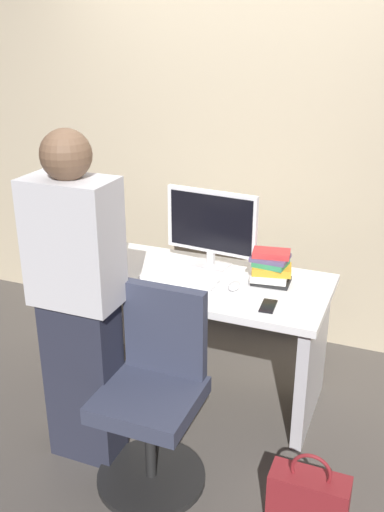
% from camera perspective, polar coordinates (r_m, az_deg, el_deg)
% --- Properties ---
extents(ground_plane, '(9.00, 9.00, 0.00)m').
position_cam_1_polar(ground_plane, '(3.55, 0.31, -12.94)').
color(ground_plane, '#4C4742').
extents(wall_back, '(6.40, 0.10, 3.00)m').
position_cam_1_polar(wall_back, '(3.79, 5.50, 13.84)').
color(wall_back, tan).
rests_on(wall_back, ground).
extents(desk, '(1.47, 0.69, 0.73)m').
position_cam_1_polar(desk, '(3.29, 0.33, -5.71)').
color(desk, white).
rests_on(desk, ground).
extents(office_chair, '(0.52, 0.52, 0.94)m').
position_cam_1_polar(office_chair, '(2.75, -3.73, -13.83)').
color(office_chair, black).
rests_on(office_chair, ground).
extents(person_at_desk, '(0.40, 0.24, 1.64)m').
position_cam_1_polar(person_at_desk, '(2.71, -11.15, -4.60)').
color(person_at_desk, '#262838').
rests_on(person_at_desk, ground).
extents(monitor, '(0.54, 0.16, 0.46)m').
position_cam_1_polar(monitor, '(3.23, 1.92, 3.07)').
color(monitor, silver).
rests_on(monitor, desk).
extents(keyboard, '(0.44, 0.15, 0.02)m').
position_cam_1_polar(keyboard, '(3.15, -1.33, -2.31)').
color(keyboard, white).
rests_on(keyboard, desk).
extents(mouse, '(0.06, 0.10, 0.03)m').
position_cam_1_polar(mouse, '(3.06, 4.19, -2.98)').
color(mouse, white).
rests_on(mouse, desk).
extents(cup_near_keyboard, '(0.08, 0.08, 0.09)m').
position_cam_1_polar(cup_near_keyboard, '(3.18, -7.99, -1.61)').
color(cup_near_keyboard, silver).
rests_on(cup_near_keyboard, desk).
extents(book_stack, '(0.23, 0.19, 0.19)m').
position_cam_1_polar(book_stack, '(3.12, 7.77, -1.16)').
color(book_stack, black).
rests_on(book_stack, desk).
extents(cell_phone, '(0.08, 0.15, 0.01)m').
position_cam_1_polar(cell_phone, '(2.90, 7.52, -4.90)').
color(cell_phone, black).
rests_on(cell_phone, desk).
extents(handbag, '(0.34, 0.14, 0.38)m').
position_cam_1_polar(handbag, '(2.74, 11.38, -22.45)').
color(handbag, maroon).
rests_on(handbag, ground).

